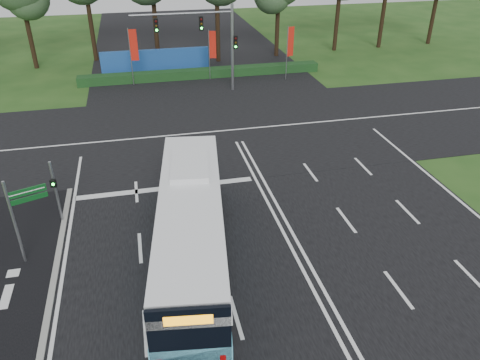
# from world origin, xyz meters

# --- Properties ---
(ground) EXTENTS (120.00, 120.00, 0.00)m
(ground) POSITION_xyz_m (0.00, 0.00, 0.00)
(ground) COLOR #204717
(ground) RESTS_ON ground
(road_main) EXTENTS (20.00, 120.00, 0.04)m
(road_main) POSITION_xyz_m (0.00, 0.00, 0.02)
(road_main) COLOR black
(road_main) RESTS_ON ground
(road_cross) EXTENTS (120.00, 14.00, 0.05)m
(road_cross) POSITION_xyz_m (0.00, 12.00, 0.03)
(road_cross) COLOR black
(road_cross) RESTS_ON ground
(kerb_strip) EXTENTS (0.25, 18.00, 0.12)m
(kerb_strip) POSITION_xyz_m (-10.10, -3.00, 0.06)
(kerb_strip) COLOR gray
(kerb_strip) RESTS_ON ground
(city_bus) EXTENTS (4.21, 12.48, 3.52)m
(city_bus) POSITION_xyz_m (-4.40, -1.46, 1.77)
(city_bus) COLOR #68D1F2
(city_bus) RESTS_ON ground
(pedestrian_signal) EXTENTS (0.28, 0.41, 3.26)m
(pedestrian_signal) POSITION_xyz_m (-10.20, 2.98, 1.78)
(pedestrian_signal) COLOR gray
(pedestrian_signal) RESTS_ON ground
(street_sign) EXTENTS (1.47, 0.60, 3.97)m
(street_sign) POSITION_xyz_m (-11.13, 0.28, 2.51)
(street_sign) COLOR gray
(street_sign) RESTS_ON ground
(banner_flag_left) EXTENTS (0.72, 0.14, 4.88)m
(banner_flag_left) POSITION_xyz_m (-5.95, 23.64, 3.17)
(banner_flag_left) COLOR gray
(banner_flag_left) RESTS_ON ground
(banner_flag_mid) EXTENTS (0.64, 0.16, 4.40)m
(banner_flag_mid) POSITION_xyz_m (0.83, 23.73, 2.88)
(banner_flag_mid) COLOR gray
(banner_flag_mid) RESTS_ON ground
(banner_flag_right) EXTENTS (0.67, 0.27, 4.74)m
(banner_flag_right) POSITION_xyz_m (7.52, 22.28, 3.08)
(banner_flag_right) COLOR gray
(banner_flag_right) RESTS_ON ground
(traffic_light_gantry) EXTENTS (8.41, 0.28, 7.00)m
(traffic_light_gantry) POSITION_xyz_m (0.21, 20.50, 4.66)
(traffic_light_gantry) COLOR gray
(traffic_light_gantry) RESTS_ON ground
(hedge) EXTENTS (22.00, 1.20, 0.80)m
(hedge) POSITION_xyz_m (0.00, 24.50, 0.40)
(hedge) COLOR #143818
(hedge) RESTS_ON ground
(blue_hoarding) EXTENTS (10.00, 0.30, 2.20)m
(blue_hoarding) POSITION_xyz_m (-4.00, 27.00, 1.10)
(blue_hoarding) COLOR #1D4D9D
(blue_hoarding) RESTS_ON ground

